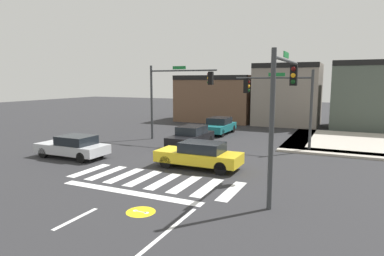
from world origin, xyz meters
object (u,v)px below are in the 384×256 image
at_px(traffic_signal_northwest, 176,88).
at_px(car_silver, 73,146).
at_px(traffic_signal_northeast, 281,95).
at_px(car_yellow, 199,155).
at_px(traffic_signal_southeast, 283,95).
at_px(car_teal, 219,126).
at_px(car_black, 191,137).

height_order(traffic_signal_northwest, car_silver, traffic_signal_northwest).
height_order(traffic_signal_northeast, car_yellow, traffic_signal_northeast).
height_order(traffic_signal_southeast, car_silver, traffic_signal_southeast).
height_order(traffic_signal_northwest, car_yellow, traffic_signal_northwest).
distance_m(car_yellow, car_silver, 8.01).
distance_m(traffic_signal_southeast, traffic_signal_northwest, 13.12).
bearing_deg(traffic_signal_northeast, car_teal, -36.12).
relative_size(traffic_signal_northeast, car_teal, 1.26).
bearing_deg(car_black, traffic_signal_southeast, 47.14).
bearing_deg(traffic_signal_northeast, traffic_signal_northwest, 1.76).
relative_size(car_black, car_silver, 0.98).
xyz_separation_m(traffic_signal_southeast, traffic_signal_northwest, (-9.62, 8.93, -0.02)).
relative_size(traffic_signal_southeast, car_teal, 1.37).
distance_m(traffic_signal_northwest, car_black, 4.53).
bearing_deg(car_silver, car_teal, -111.11).
height_order(car_black, car_teal, car_black).
xyz_separation_m(traffic_signal_northwest, car_silver, (-3.00, -7.73, -3.37)).
bearing_deg(traffic_signal_southeast, car_black, 47.14).
height_order(traffic_signal_southeast, car_yellow, traffic_signal_southeast).
height_order(traffic_signal_southeast, traffic_signal_northwest, traffic_signal_northwest).
distance_m(traffic_signal_southeast, car_silver, 13.12).
xyz_separation_m(car_yellow, car_black, (-2.67, 4.61, 0.06)).
relative_size(traffic_signal_northeast, car_yellow, 1.17).
bearing_deg(car_yellow, car_black, -59.95).
height_order(car_yellow, car_silver, car_yellow).
relative_size(traffic_signal_southeast, car_black, 1.33).
distance_m(traffic_signal_northwest, car_yellow, 9.01).
height_order(car_yellow, car_black, car_black).
bearing_deg(traffic_signal_northwest, car_silver, -111.20).
bearing_deg(traffic_signal_northeast, car_silver, 36.34).
distance_m(car_yellow, car_black, 5.33).
relative_size(traffic_signal_northeast, car_black, 1.23).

